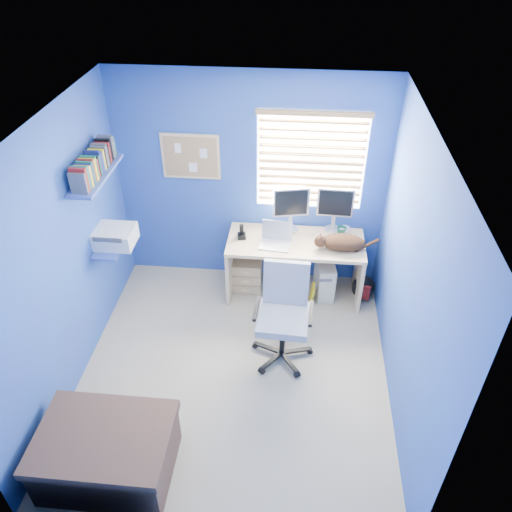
# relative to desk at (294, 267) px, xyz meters

# --- Properties ---
(floor) EXTENTS (3.00, 3.20, 0.00)m
(floor) POSITION_rel_desk_xyz_m (-0.54, -1.26, -0.37)
(floor) COLOR tan
(floor) RESTS_ON ground
(ceiling) EXTENTS (3.00, 3.20, 0.00)m
(ceiling) POSITION_rel_desk_xyz_m (-0.54, -1.26, 2.13)
(ceiling) COLOR white
(ceiling) RESTS_ON wall_back
(wall_back) EXTENTS (3.00, 0.01, 2.50)m
(wall_back) POSITION_rel_desk_xyz_m (-0.54, 0.34, 0.88)
(wall_back) COLOR #3243A2
(wall_back) RESTS_ON ground
(wall_front) EXTENTS (3.00, 0.01, 2.50)m
(wall_front) POSITION_rel_desk_xyz_m (-0.54, -2.86, 0.88)
(wall_front) COLOR #3243A2
(wall_front) RESTS_ON ground
(wall_left) EXTENTS (0.01, 3.20, 2.50)m
(wall_left) POSITION_rel_desk_xyz_m (-2.04, -1.26, 0.88)
(wall_left) COLOR #3243A2
(wall_left) RESTS_ON ground
(wall_right) EXTENTS (0.01, 3.20, 2.50)m
(wall_right) POSITION_rel_desk_xyz_m (0.96, -1.26, 0.88)
(wall_right) COLOR #3243A2
(wall_right) RESTS_ON ground
(desk) EXTENTS (1.52, 0.65, 0.74)m
(desk) POSITION_rel_desk_xyz_m (0.00, 0.00, 0.00)
(desk) COLOR #E2BB84
(desk) RESTS_ON floor
(laptop) EXTENTS (0.35, 0.29, 0.22)m
(laptop) POSITION_rel_desk_xyz_m (-0.23, -0.10, 0.48)
(laptop) COLOR silver
(laptop) RESTS_ON desk
(monitor_left) EXTENTS (0.42, 0.20, 0.54)m
(monitor_left) POSITION_rel_desk_xyz_m (-0.07, 0.23, 0.64)
(monitor_left) COLOR silver
(monitor_left) RESTS_ON desk
(monitor_right) EXTENTS (0.40, 0.13, 0.54)m
(monitor_right) POSITION_rel_desk_xyz_m (0.41, 0.26, 0.64)
(monitor_right) COLOR silver
(monitor_right) RESTS_ON desk
(phone) EXTENTS (0.11, 0.12, 0.17)m
(phone) POSITION_rel_desk_xyz_m (-0.61, 0.02, 0.45)
(phone) COLOR black
(phone) RESTS_ON desk
(mug) EXTENTS (0.10, 0.09, 0.10)m
(mug) POSITION_rel_desk_xyz_m (0.50, 0.17, 0.42)
(mug) COLOR #13593F
(mug) RESTS_ON desk
(cd_spindle) EXTENTS (0.13, 0.13, 0.07)m
(cd_spindle) POSITION_rel_desk_xyz_m (0.54, 0.21, 0.41)
(cd_spindle) COLOR silver
(cd_spindle) RESTS_ON desk
(cat) EXTENTS (0.49, 0.29, 0.17)m
(cat) POSITION_rel_desk_xyz_m (0.51, -0.10, 0.45)
(cat) COLOR black
(cat) RESTS_ON desk
(tower_pc) EXTENTS (0.24, 0.46, 0.45)m
(tower_pc) POSITION_rel_desk_xyz_m (0.36, 0.04, -0.14)
(tower_pc) COLOR beige
(tower_pc) RESTS_ON floor
(drawer_boxes) EXTENTS (0.35, 0.28, 0.41)m
(drawer_boxes) POSITION_rel_desk_xyz_m (-0.56, 0.04, -0.17)
(drawer_boxes) COLOR tan
(drawer_boxes) RESTS_ON floor
(yellow_book) EXTENTS (0.03, 0.17, 0.24)m
(yellow_book) POSITION_rel_desk_xyz_m (0.22, -0.16, -0.25)
(yellow_book) COLOR yellow
(yellow_book) RESTS_ON floor
(backpack) EXTENTS (0.33, 0.29, 0.31)m
(backpack) POSITION_rel_desk_xyz_m (0.81, -0.03, -0.21)
(backpack) COLOR black
(backpack) RESTS_ON floor
(bed_corner) EXTENTS (1.01, 0.72, 0.49)m
(bed_corner) POSITION_rel_desk_xyz_m (-1.41, -2.41, -0.13)
(bed_corner) COLOR brown
(bed_corner) RESTS_ON floor
(office_chair) EXTENTS (0.62, 0.62, 1.03)m
(office_chair) POSITION_rel_desk_xyz_m (-0.08, -0.98, 0.01)
(office_chair) COLOR black
(office_chair) RESTS_ON floor
(window_blinds) EXTENTS (1.15, 0.05, 1.10)m
(window_blinds) POSITION_rel_desk_xyz_m (0.11, 0.31, 1.18)
(window_blinds) COLOR white
(window_blinds) RESTS_ON ground
(corkboard) EXTENTS (0.64, 0.02, 0.52)m
(corkboard) POSITION_rel_desk_xyz_m (-1.19, 0.33, 1.18)
(corkboard) COLOR #E2BB84
(corkboard) RESTS_ON ground
(wall_shelves) EXTENTS (0.42, 0.90, 1.05)m
(wall_shelves) POSITION_rel_desk_xyz_m (-1.89, -0.51, 1.06)
(wall_shelves) COLOR #3A51A6
(wall_shelves) RESTS_ON ground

